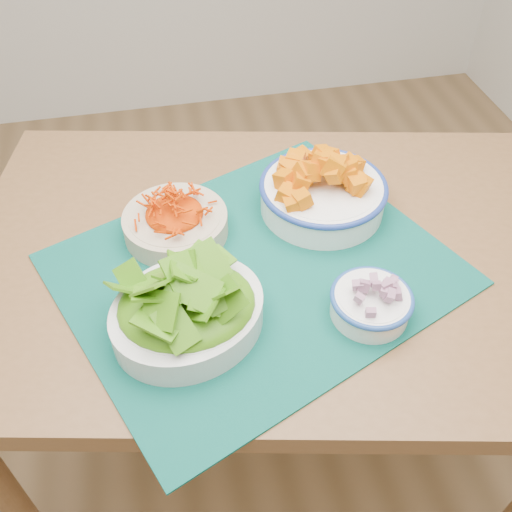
{
  "coord_description": "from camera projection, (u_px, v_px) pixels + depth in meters",
  "views": [
    {
      "loc": [
        0.1,
        -0.49,
        1.45
      ],
      "look_at": [
        0.23,
        0.15,
        0.78
      ],
      "focal_mm": 40.0,
      "sensor_mm": 36.0,
      "label": 1
    }
  ],
  "objects": [
    {
      "name": "squash_bowl",
      "position": [
        324.0,
        186.0,
        1.03
      ],
      "size": [
        0.27,
        0.27,
        0.12
      ],
      "rotation": [
        0.0,
        0.0,
        0.2
      ],
      "color": "white",
      "rests_on": "placemat"
    },
    {
      "name": "carrot_bowl",
      "position": [
        175.0,
        219.0,
        1.0
      ],
      "size": [
        0.21,
        0.21,
        0.07
      ],
      "rotation": [
        0.0,
        0.0,
        0.15
      ],
      "color": "#C7B594",
      "rests_on": "placemat"
    },
    {
      "name": "placemat",
      "position": [
        256.0,
        269.0,
        0.96
      ],
      "size": [
        0.76,
        0.7,
        0.0
      ],
      "primitive_type": "cube",
      "rotation": [
        0.0,
        0.0,
        0.4
      ],
      "color": "#03352E",
      "rests_on": "table"
    },
    {
      "name": "table",
      "position": [
        271.0,
        289.0,
        1.08
      ],
      "size": [
        1.22,
        0.94,
        0.75
      ],
      "rotation": [
        0.0,
        0.0,
        -0.22
      ],
      "color": "brown",
      "rests_on": "ground"
    },
    {
      "name": "onion_bowl",
      "position": [
        371.0,
        300.0,
        0.87
      ],
      "size": [
        0.15,
        0.15,
        0.06
      ],
      "rotation": [
        0.0,
        0.0,
        0.25
      ],
      "color": "white",
      "rests_on": "placemat"
    },
    {
      "name": "lettuce_bowl",
      "position": [
        186.0,
        304.0,
        0.84
      ],
      "size": [
        0.3,
        0.28,
        0.12
      ],
      "rotation": [
        0.0,
        0.0,
        0.41
      ],
      "color": "silver",
      "rests_on": "placemat"
    }
  ]
}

